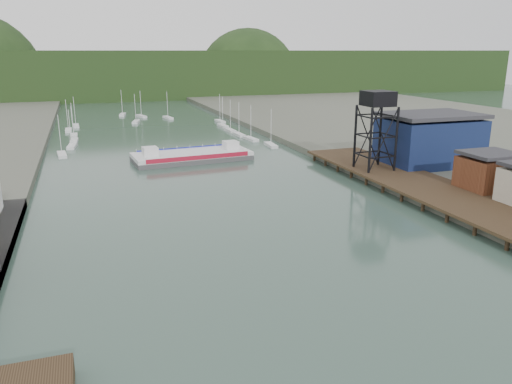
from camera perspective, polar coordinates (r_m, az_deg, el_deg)
ground at (r=45.16m, az=14.18°, el=-19.75°), size 600.00×600.00×0.00m
east_land at (r=160.20m, az=26.54°, el=4.88°), size 120.00×400.00×3.20m
east_pier at (r=98.15m, az=18.24°, el=0.87°), size 14.00×70.00×2.45m
lift_tower at (r=105.14m, az=13.73°, el=9.80°), size 6.50×6.50×16.00m
blue_shed at (r=116.53m, az=19.20°, el=5.66°), size 20.50×14.50×11.30m
marina_sailboats at (r=171.88m, az=-11.71°, el=6.98°), size 57.71×92.65×0.90m
distant_hills at (r=332.31m, az=-16.40°, el=12.56°), size 500.00×120.00×80.00m
chain_ferry at (r=123.27m, az=-7.33°, el=4.14°), size 29.04×13.55×4.06m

